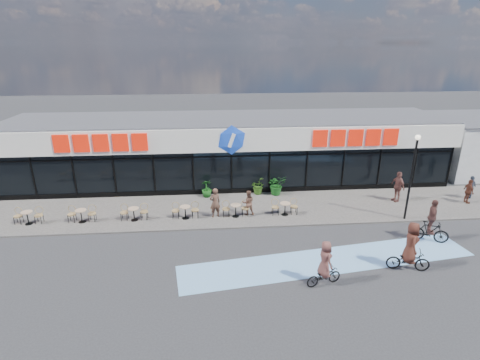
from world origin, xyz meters
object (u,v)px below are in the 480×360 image
object	(u,v)px
patron_right	(248,203)
pedestrian_b	(469,191)
patron_left	(215,203)
potted_plant_mid	(257,186)
bistro_set_0	(28,216)
potted_plant_left	(207,188)
potted_plant_right	(277,185)
lamp_post	(412,170)
cyclist_a	(410,252)
cyclist_b	(431,225)
pedestrian_a	(398,186)
pedestrian_c	(471,187)

from	to	relation	value
patron_right	pedestrian_b	bearing A→B (deg)	178.86
patron_left	potted_plant_mid	bearing A→B (deg)	-150.32
bistro_set_0	potted_plant_left	world-z (taller)	potted_plant_left
potted_plant_left	potted_plant_right	world-z (taller)	potted_plant_right
pedestrian_b	potted_plant_right	bearing A→B (deg)	80.81
lamp_post	patron_left	world-z (taller)	lamp_post
cyclist_a	cyclist_b	size ratio (longest dim) A/B	1.02
potted_plant_left	pedestrian_a	xyz separation A→B (m)	(11.95, -1.69, 0.41)
patron_left	cyclist_a	size ratio (longest dim) A/B	0.75
pedestrian_a	cyclist_a	bearing A→B (deg)	-36.43
bistro_set_0	pedestrian_a	world-z (taller)	pedestrian_a
potted_plant_left	cyclist_a	distance (m)	12.66
cyclist_b	potted_plant_right	bearing A→B (deg)	135.03
potted_plant_mid	cyclist_a	world-z (taller)	cyclist_a
bistro_set_0	cyclist_b	xyz separation A→B (m)	(21.09, -3.58, 0.37)
potted_plant_right	pedestrian_c	distance (m)	12.35
potted_plant_mid	pedestrian_b	bearing A→B (deg)	-11.42
potted_plant_mid	potted_plant_right	size ratio (longest dim) A/B	0.80
cyclist_a	pedestrian_a	bearing A→B (deg)	67.32
bistro_set_0	cyclist_b	size ratio (longest dim) A/B	0.67
potted_plant_mid	patron_right	distance (m)	3.28
potted_plant_left	pedestrian_b	size ratio (longest dim) A/B	0.74
patron_right	cyclist_b	distance (m)	9.62
pedestrian_c	bistro_set_0	bearing A→B (deg)	-20.02
lamp_post	potted_plant_right	world-z (taller)	lamp_post
potted_plant_mid	cyclist_a	distance (m)	10.78
bistro_set_0	potted_plant_mid	distance (m)	13.58
patron_right	cyclist_b	world-z (taller)	cyclist_b
lamp_post	cyclist_b	distance (m)	3.20
patron_right	pedestrian_a	distance (m)	9.63
potted_plant_left	cyclist_a	xyz separation A→B (m)	(8.89, -9.00, 0.24)
potted_plant_right	pedestrian_a	bearing A→B (deg)	-13.15
potted_plant_right	pedestrian_b	world-z (taller)	pedestrian_b
pedestrian_b	pedestrian_c	xyz separation A→B (m)	(0.60, 0.66, -0.01)
potted_plant_left	pedestrian_b	distance (m)	16.39
cyclist_a	patron_right	bearing A→B (deg)	136.78
bistro_set_0	patron_left	xyz separation A→B (m)	(10.32, 0.00, 0.42)
bistro_set_0	potted_plant_left	xyz separation A→B (m)	(9.84, 3.05, 0.12)
pedestrian_c	potted_plant_left	bearing A→B (deg)	-28.71
pedestrian_c	lamp_post	bearing A→B (deg)	1.21
cyclist_a	patron_left	bearing A→B (deg)	144.68
lamp_post	pedestrian_c	xyz separation A→B (m)	(5.58, 2.49, -2.16)
potted_plant_mid	patron_left	bearing A→B (deg)	-131.08
bistro_set_0	potted_plant_left	distance (m)	10.30
bistro_set_0	potted_plant_mid	bearing A→B (deg)	13.97
pedestrian_b	bistro_set_0	bearing A→B (deg)	93.96
potted_plant_mid	patron_right	world-z (taller)	patron_right
patron_right	pedestrian_c	distance (m)	14.47
pedestrian_a	pedestrian_b	size ratio (longest dim) A/B	1.26
bistro_set_0	pedestrian_c	distance (m)	26.69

